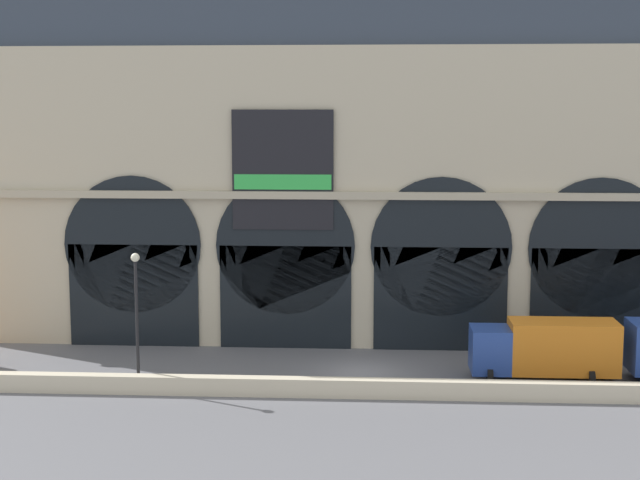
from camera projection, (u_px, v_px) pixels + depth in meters
The scene contains 5 objects.
ground_plane at pixel (361, 372), 49.75m from camera, with size 200.00×200.00×0.00m, color slate.
quay_parapet_wall at pixel (359, 388), 45.31m from camera, with size 90.00×0.70×0.92m, color beige.
station_building at pixel (364, 171), 55.31m from camera, with size 46.88×4.55×21.38m.
box_truck_mideast at pixel (546, 348), 48.12m from camera, with size 7.50×2.91×3.12m.
street_lamp_quayside at pixel (136, 303), 46.23m from camera, with size 0.44×0.44×6.90m.
Camera 1 is at (0.73, -48.35, 13.83)m, focal length 52.24 mm.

